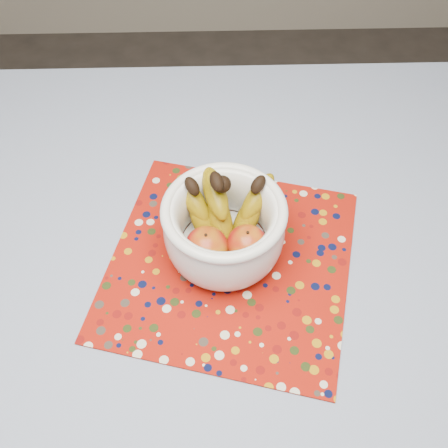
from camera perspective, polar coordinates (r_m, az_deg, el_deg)
name	(u,v)px	position (r m, az deg, el deg)	size (l,w,h in m)	color
table	(183,333)	(0.96, -4.51, -11.74)	(1.20, 1.20, 0.75)	olive
tablecloth	(180,312)	(0.89, -4.85, -9.48)	(1.32, 1.32, 0.01)	slate
placemat	(230,262)	(0.93, 0.65, -4.19)	(0.41, 0.41, 0.00)	#941208
fruit_bowl	(224,222)	(0.89, 0.00, 0.24)	(0.25, 0.22, 0.16)	white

